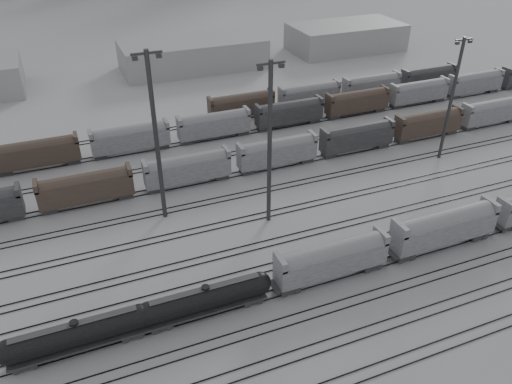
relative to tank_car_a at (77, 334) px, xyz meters
name	(u,v)px	position (x,y,z in m)	size (l,w,h in m)	color
ground	(321,286)	(30.22, -1.00, -2.41)	(900.00, 900.00, 0.00)	#BCBCC1
tracks	(268,216)	(30.22, 16.50, -2.33)	(220.00, 71.50, 0.16)	black
tank_car_a	(77,334)	(0.00, 0.00, 0.00)	(16.86, 2.81, 4.17)	#252527
tank_car_b	(206,299)	(14.98, 0.00, -0.01)	(16.81, 2.80, 4.15)	#252527
hopper_car_a	(332,258)	(32.10, 0.00, 1.03)	(15.55, 3.09, 5.56)	#252527
hopper_car_b	(444,226)	(50.29, 0.00, 1.24)	(16.50, 3.28, 5.90)	#252527
light_mast_b	(156,136)	(15.08, 22.72, 11.67)	(4.25, 0.68, 26.54)	#343436
light_mast_c	(270,142)	(29.91, 15.65, 11.10)	(4.07, 0.65, 25.46)	#343436
light_mast_d	(452,97)	(68.81, 22.65, 9.78)	(3.68, 0.59, 22.99)	#343436
bg_string_near	(277,153)	(38.22, 31.00, 0.39)	(151.00, 3.00, 5.60)	gray
bg_string_mid	(289,114)	(48.22, 47.00, 0.39)	(151.00, 3.00, 5.60)	#252527
bg_string_far	(341,91)	(65.72, 55.00, 0.39)	(66.00, 3.00, 5.60)	#4A382E
warehouse_mid	(193,54)	(40.22, 94.00, 1.59)	(40.00, 18.00, 8.00)	#A1A1A4
warehouse_right	(346,37)	(90.22, 94.00, 1.59)	(35.00, 18.00, 8.00)	#A1A1A4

